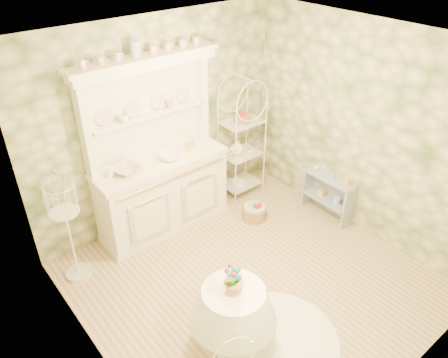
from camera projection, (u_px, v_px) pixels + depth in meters
floor at (251, 280)px, 5.09m from camera, size 3.60×3.60×0.00m
ceiling at (262, 47)px, 3.65m from camera, size 3.60×3.60×0.00m
wall_left at (86, 261)px, 3.41m from camera, size 3.60×3.60×0.00m
wall_right at (364, 133)px, 5.34m from camera, size 3.60×3.60×0.00m
wall_back at (159, 124)px, 5.55m from camera, size 3.60×3.60×0.00m
wall_front at (423, 285)px, 3.19m from camera, size 3.60×3.60×0.00m
kitchen_dresser at (159, 151)px, 5.37m from camera, size 1.87×0.61×2.29m
bakers_rack at (242, 140)px, 6.21m from camera, size 0.55×0.39×1.75m
side_shelf at (328, 197)px, 6.02m from camera, size 0.28×0.69×0.58m
round_table at (233, 322)px, 4.21m from camera, size 0.56×0.56×0.60m
birdcage_stand at (68, 227)px, 4.79m from camera, size 0.34×0.34×1.43m
floor_basket at (254, 211)px, 6.04m from camera, size 0.40×0.40×0.24m
lace_rug at (276, 339)px, 4.39m from camera, size 1.28×1.28×0.01m
bowl_floral at (127, 172)px, 5.19m from camera, size 0.39×0.39×0.08m
bowl_white at (170, 159)px, 5.46m from camera, size 0.32×0.32×0.08m
cup_left at (124, 120)px, 5.03m from camera, size 0.14×0.14×0.10m
cup_right at (170, 106)px, 5.39m from camera, size 0.13×0.13×0.10m
potted_geranium at (234, 283)px, 3.89m from camera, size 0.17×0.12×0.33m
bottle_amber at (347, 181)px, 5.65m from camera, size 0.09×0.09×0.17m
bottle_blue at (332, 175)px, 5.82m from camera, size 0.05×0.05×0.09m
bottle_glass at (317, 168)px, 6.00m from camera, size 0.07×0.07×0.09m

